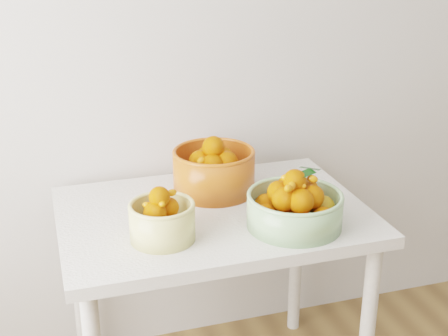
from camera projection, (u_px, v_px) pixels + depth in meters
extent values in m
cube|color=beige|center=(293.00, 4.00, 2.30)|extent=(4.00, 0.04, 2.70)
cube|color=silver|center=(213.00, 216.00, 2.05)|extent=(1.00, 0.70, 0.04)
cylinder|color=silver|center=(79.00, 289.00, 2.33)|extent=(0.05, 0.05, 0.71)
cylinder|color=silver|center=(296.00, 254.00, 2.57)|extent=(0.05, 0.05, 0.71)
cylinder|color=#DDCE7B|center=(162.00, 222.00, 1.84)|extent=(0.23, 0.23, 0.11)
torus|color=#DDCE7B|center=(162.00, 205.00, 1.82)|extent=(0.23, 0.23, 0.01)
sphere|color=#D1660C|center=(179.00, 223.00, 1.86)|extent=(0.06, 0.06, 0.06)
sphere|color=#D1660C|center=(159.00, 219.00, 1.89)|extent=(0.06, 0.06, 0.06)
sphere|color=#D1660C|center=(146.00, 228.00, 1.83)|extent=(0.06, 0.06, 0.06)
sphere|color=#DC5505|center=(167.00, 233.00, 1.80)|extent=(0.07, 0.07, 0.07)
sphere|color=#DC5505|center=(162.00, 226.00, 1.84)|extent=(0.06, 0.06, 0.06)
sphere|color=#DC5505|center=(169.00, 207.00, 1.84)|extent=(0.06, 0.06, 0.06)
sphere|color=#DC5505|center=(155.00, 213.00, 1.81)|extent=(0.07, 0.07, 0.07)
sphere|color=#DC5505|center=(159.00, 197.00, 1.81)|extent=(0.06, 0.06, 0.06)
ellipsoid|color=orange|center=(172.00, 193.00, 1.83)|extent=(0.04, 0.04, 0.03)
ellipsoid|color=orange|center=(160.00, 194.00, 1.81)|extent=(0.04, 0.04, 0.03)
ellipsoid|color=orange|center=(158.00, 198.00, 1.83)|extent=(0.03, 0.04, 0.03)
ellipsoid|color=orange|center=(162.00, 204.00, 1.81)|extent=(0.03, 0.04, 0.03)
ellipsoid|color=orange|center=(162.00, 204.00, 1.79)|extent=(0.03, 0.04, 0.03)
ellipsoid|color=orange|center=(162.00, 204.00, 1.82)|extent=(0.04, 0.04, 0.03)
ellipsoid|color=orange|center=(152.00, 206.00, 1.81)|extent=(0.04, 0.02, 0.03)
ellipsoid|color=orange|center=(148.00, 205.00, 1.81)|extent=(0.04, 0.03, 0.04)
cylinder|color=#8FBA81|center=(294.00, 211.00, 1.92)|extent=(0.38, 0.38, 0.10)
torus|color=#8FBA81|center=(295.00, 196.00, 1.90)|extent=(0.38, 0.38, 0.01)
sphere|color=#D1660C|center=(323.00, 208.00, 1.95)|extent=(0.08, 0.08, 0.08)
sphere|color=#DC5505|center=(306.00, 200.00, 2.00)|extent=(0.07, 0.07, 0.07)
sphere|color=#DC5505|center=(284.00, 199.00, 2.01)|extent=(0.08, 0.08, 0.08)
sphere|color=#DC5505|center=(266.00, 206.00, 1.96)|extent=(0.08, 0.08, 0.08)
sphere|color=#DC5505|center=(266.00, 215.00, 1.90)|extent=(0.07, 0.07, 0.07)
sphere|color=#DC5505|center=(283.00, 224.00, 1.84)|extent=(0.07, 0.07, 0.07)
sphere|color=#DC5505|center=(307.00, 225.00, 1.84)|extent=(0.07, 0.07, 0.07)
sphere|color=#DC5505|center=(323.00, 218.00, 1.88)|extent=(0.07, 0.07, 0.07)
sphere|color=#DC5505|center=(294.00, 212.00, 1.92)|extent=(0.07, 0.07, 0.07)
sphere|color=#DC5505|center=(306.00, 190.00, 1.93)|extent=(0.08, 0.08, 0.08)
sphere|color=#DC5505|center=(288.00, 188.00, 1.95)|extent=(0.08, 0.08, 0.08)
sphere|color=#DC5505|center=(279.00, 192.00, 1.92)|extent=(0.07, 0.07, 0.07)
sphere|color=#DC5505|center=(284.00, 199.00, 1.87)|extent=(0.08, 0.08, 0.08)
sphere|color=#DC5505|center=(301.00, 201.00, 1.85)|extent=(0.08, 0.08, 0.08)
sphere|color=#DC5505|center=(312.00, 197.00, 1.89)|extent=(0.07, 0.07, 0.07)
sphere|color=#DC5505|center=(295.00, 181.00, 1.88)|extent=(0.07, 0.07, 0.07)
ellipsoid|color=orange|center=(292.00, 184.00, 1.90)|extent=(0.04, 0.04, 0.03)
ellipsoid|color=orange|center=(313.00, 179.00, 1.88)|extent=(0.04, 0.04, 0.04)
ellipsoid|color=orange|center=(302.00, 184.00, 1.87)|extent=(0.04, 0.05, 0.04)
ellipsoid|color=orange|center=(292.00, 186.00, 1.84)|extent=(0.04, 0.05, 0.04)
ellipsoid|color=orange|center=(296.00, 178.00, 1.90)|extent=(0.04, 0.04, 0.03)
ellipsoid|color=orange|center=(299.00, 181.00, 1.89)|extent=(0.04, 0.03, 0.03)
ellipsoid|color=orange|center=(296.00, 180.00, 1.88)|extent=(0.04, 0.03, 0.03)
ellipsoid|color=orange|center=(288.00, 189.00, 1.82)|extent=(0.05, 0.04, 0.04)
ellipsoid|color=orange|center=(306.00, 184.00, 1.91)|extent=(0.04, 0.04, 0.04)
ellipsoid|color=orange|center=(286.00, 178.00, 1.87)|extent=(0.04, 0.03, 0.03)
ellipsoid|color=orange|center=(294.00, 184.00, 1.93)|extent=(0.04, 0.04, 0.03)
cylinder|color=#C64C18|center=(214.00, 172.00, 2.16)|extent=(0.36, 0.36, 0.15)
torus|color=#C64C18|center=(214.00, 152.00, 2.14)|extent=(0.36, 0.36, 0.01)
sphere|color=#D1660C|center=(237.00, 174.00, 2.20)|extent=(0.08, 0.08, 0.08)
sphere|color=#D1660C|center=(224.00, 169.00, 2.24)|extent=(0.08, 0.08, 0.08)
sphere|color=#DC5505|center=(203.00, 170.00, 2.24)|extent=(0.07, 0.07, 0.07)
sphere|color=#DC5505|center=(190.00, 177.00, 2.18)|extent=(0.08, 0.08, 0.08)
sphere|color=#DC5505|center=(195.00, 184.00, 2.12)|extent=(0.08, 0.08, 0.08)
sphere|color=#DC5505|center=(216.00, 187.00, 2.09)|extent=(0.08, 0.08, 0.08)
sphere|color=#DC5505|center=(234.00, 183.00, 2.12)|extent=(0.09, 0.09, 0.09)
sphere|color=#DC5505|center=(214.00, 177.00, 2.17)|extent=(0.08, 0.08, 0.08)
sphere|color=#DC5505|center=(223.00, 157.00, 2.18)|extent=(0.07, 0.07, 0.07)
sphere|color=#DC5505|center=(207.00, 157.00, 2.18)|extent=(0.07, 0.07, 0.07)
sphere|color=#DC5505|center=(200.00, 162.00, 2.14)|extent=(0.08, 0.08, 0.08)
sphere|color=#DC5505|center=(212.00, 166.00, 2.10)|extent=(0.08, 0.08, 0.08)
sphere|color=#DC5505|center=(226.00, 163.00, 2.13)|extent=(0.08, 0.08, 0.08)
sphere|color=#DC5505|center=(214.00, 147.00, 2.12)|extent=(0.08, 0.08, 0.08)
ellipsoid|color=orange|center=(214.00, 147.00, 2.13)|extent=(0.04, 0.05, 0.03)
ellipsoid|color=orange|center=(211.00, 151.00, 2.17)|extent=(0.03, 0.05, 0.04)
ellipsoid|color=orange|center=(208.00, 145.00, 2.12)|extent=(0.04, 0.04, 0.04)
ellipsoid|color=orange|center=(214.00, 151.00, 2.13)|extent=(0.05, 0.05, 0.03)
ellipsoid|color=orange|center=(201.00, 161.00, 2.09)|extent=(0.05, 0.05, 0.04)
ellipsoid|color=orange|center=(219.00, 150.00, 2.12)|extent=(0.05, 0.05, 0.04)
ellipsoid|color=orange|center=(216.00, 154.00, 2.16)|extent=(0.05, 0.05, 0.03)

